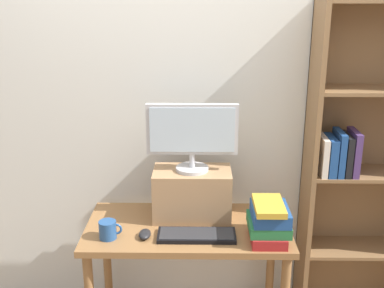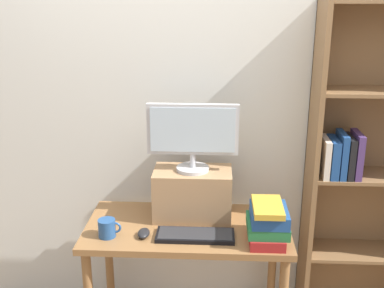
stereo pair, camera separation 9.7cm
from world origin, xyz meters
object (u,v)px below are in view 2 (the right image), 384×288
object	(u,v)px
computer_mouse	(144,233)
bookshelf_unit	(368,173)
desk	(187,243)
book_stack	(268,223)
keyboard	(195,235)
coffee_mug	(107,228)
computer_monitor	(193,134)
riser_box	(193,193)

from	to	relation	value
computer_mouse	bookshelf_unit	bearing A→B (deg)	17.37
desk	book_stack	bearing A→B (deg)	-18.61
keyboard	coffee_mug	xyz separation A→B (m)	(-0.46, -0.01, 0.04)
computer_monitor	computer_mouse	size ratio (longest dim) A/B	4.81
computer_monitor	coffee_mug	size ratio (longest dim) A/B	4.07
riser_box	coffee_mug	distance (m)	0.52
riser_box	computer_monitor	distance (m)	0.35
riser_box	book_stack	distance (m)	0.48
computer_mouse	coffee_mug	xyz separation A→B (m)	(-0.19, -0.01, 0.03)
riser_box	keyboard	size ratio (longest dim) A/B	1.06
bookshelf_unit	computer_mouse	world-z (taller)	bookshelf_unit
coffee_mug	computer_mouse	bearing A→B (deg)	3.33
riser_box	coffee_mug	xyz separation A→B (m)	(-0.44, -0.26, -0.09)
bookshelf_unit	computer_mouse	xyz separation A→B (m)	(-1.26, -0.39, -0.22)
computer_monitor	book_stack	world-z (taller)	computer_monitor
book_stack	computer_mouse	bearing A→B (deg)	179.22
desk	riser_box	world-z (taller)	riser_box
computer_monitor	book_stack	bearing A→B (deg)	-32.82
bookshelf_unit	keyboard	size ratio (longest dim) A/B	4.77
computer_monitor	computer_mouse	world-z (taller)	computer_monitor
computer_mouse	riser_box	bearing A→B (deg)	45.49
book_stack	riser_box	bearing A→B (deg)	147.04
coffee_mug	desk	bearing A→B (deg)	19.32
bookshelf_unit	riser_box	size ratio (longest dim) A/B	4.50
keyboard	book_stack	world-z (taller)	book_stack
keyboard	book_stack	distance (m)	0.39
desk	bookshelf_unit	world-z (taller)	bookshelf_unit
computer_mouse	book_stack	size ratio (longest dim) A/B	0.40
desk	coffee_mug	world-z (taller)	coffee_mug
bookshelf_unit	book_stack	xyz separation A→B (m)	(-0.61, -0.40, -0.13)
desk	riser_box	distance (m)	0.28
desk	computer_mouse	size ratio (longest dim) A/B	10.83
bookshelf_unit	keyboard	distance (m)	1.08
computer_mouse	book_stack	bearing A→B (deg)	-0.78
riser_box	computer_mouse	world-z (taller)	riser_box
book_stack	keyboard	bearing A→B (deg)	178.15
riser_box	keyboard	xyz separation A→B (m)	(0.03, -0.25, -0.13)
bookshelf_unit	coffee_mug	xyz separation A→B (m)	(-1.45, -0.41, -0.18)
riser_box	book_stack	bearing A→B (deg)	-32.96
book_stack	coffee_mug	xyz separation A→B (m)	(-0.84, -0.00, -0.05)
bookshelf_unit	coffee_mug	bearing A→B (deg)	-164.39
desk	computer_mouse	xyz separation A→B (m)	(-0.22, -0.13, 0.13)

